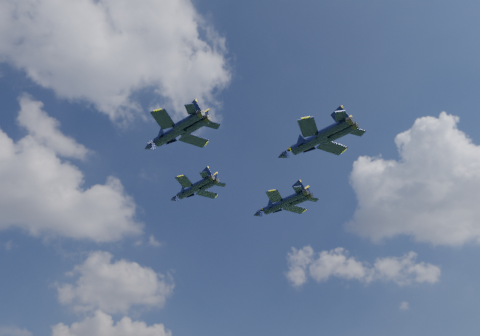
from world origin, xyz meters
The scene contains 4 objects.
jet_lead centered at (0.25, 16.75, 63.94)m, with size 11.51×15.74×3.77m.
jet_left centered at (-10.23, -3.81, 62.34)m, with size 12.72×17.24×4.16m.
jet_right centered at (19.59, 10.49, 61.02)m, with size 12.44×17.01×4.07m.
jet_slot centered at (14.34, -13.35, 61.14)m, with size 13.17×17.97×4.31m.
Camera 1 is at (-25.25, -73.25, 7.56)m, focal length 35.00 mm.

